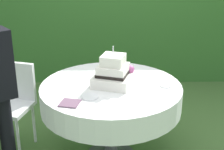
# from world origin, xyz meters

# --- Properties ---
(foliage_hedge) EXTENTS (6.75, 0.44, 2.45)m
(foliage_hedge) POSITION_xyz_m (0.00, 2.15, 1.22)
(foliage_hedge) COLOR #336628
(foliage_hedge) RESTS_ON ground_plane
(cake_table) EXTENTS (1.32, 1.32, 0.77)m
(cake_table) POSITION_xyz_m (0.00, 0.00, 0.65)
(cake_table) COLOR #4C4C51
(cake_table) RESTS_ON ground_plane
(wedding_cake) EXTENTS (0.42, 0.42, 0.37)m
(wedding_cake) POSITION_xyz_m (0.02, 0.02, 0.88)
(wedding_cake) COLOR white
(wedding_cake) RESTS_ON cake_table
(serving_plate_near) EXTENTS (0.11, 0.11, 0.01)m
(serving_plate_near) POSITION_xyz_m (0.19, 0.37, 0.78)
(serving_plate_near) COLOR white
(serving_plate_near) RESTS_ON cake_table
(serving_plate_far) EXTENTS (0.15, 0.15, 0.01)m
(serving_plate_far) POSITION_xyz_m (-0.18, -0.26, 0.78)
(serving_plate_far) COLOR white
(serving_plate_far) RESTS_ON cake_table
(serving_plate_left) EXTENTS (0.11, 0.11, 0.01)m
(serving_plate_left) POSITION_xyz_m (0.51, -0.02, 0.78)
(serving_plate_left) COLOR white
(serving_plate_left) RESTS_ON cake_table
(napkin_stack) EXTENTS (0.19, 0.19, 0.01)m
(napkin_stack) POSITION_xyz_m (-0.34, -0.38, 0.78)
(napkin_stack) COLOR #6B4C60
(napkin_stack) RESTS_ON cake_table
(garden_chair) EXTENTS (0.49, 0.49, 0.89)m
(garden_chair) POSITION_xyz_m (-0.99, 0.23, 0.54)
(garden_chair) COLOR white
(garden_chair) RESTS_ON ground_plane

